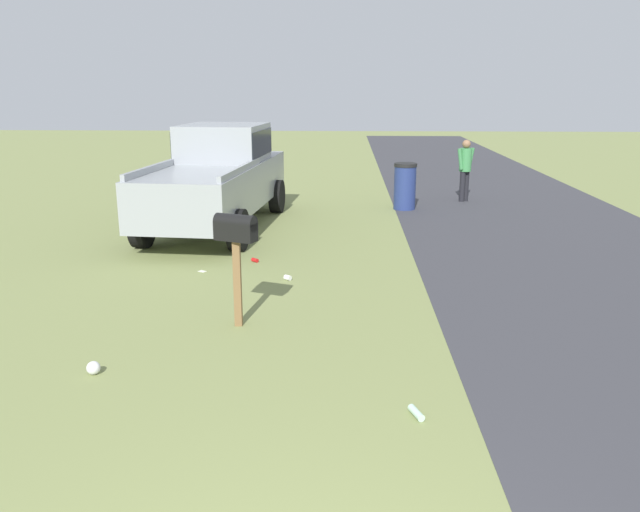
% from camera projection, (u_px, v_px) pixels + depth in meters
% --- Properties ---
extents(mailbox, '(0.37, 0.54, 1.41)m').
position_uv_depth(mailbox, '(236.00, 237.00, 7.69)').
color(mailbox, brown).
rests_on(mailbox, ground).
extents(pickup_truck, '(5.63, 2.44, 2.09)m').
position_uv_depth(pickup_truck, '(219.00, 174.00, 13.33)').
color(pickup_truck, '#93999E').
rests_on(pickup_truck, ground).
extents(trash_bin, '(0.54, 0.54, 1.10)m').
position_uv_depth(trash_bin, '(405.00, 186.00, 15.28)').
color(trash_bin, navy).
rests_on(trash_bin, ground).
extents(pedestrian, '(0.34, 0.48, 1.56)m').
position_uv_depth(pedestrian, '(465.00, 166.00, 16.24)').
color(pedestrian, black).
rests_on(pedestrian, ground).
extents(litter_bottle_midfield_a, '(0.23, 0.14, 0.07)m').
position_uv_depth(litter_bottle_midfield_a, '(416.00, 413.00, 5.78)').
color(litter_bottle_midfield_a, '#B2D8BF').
rests_on(litter_bottle_midfield_a, ground).
extents(litter_bag_near_hydrant, '(0.14, 0.14, 0.14)m').
position_uv_depth(litter_bag_near_hydrant, '(93.00, 368.00, 6.61)').
color(litter_bag_near_hydrant, silver).
rests_on(litter_bag_near_hydrant, ground).
extents(litter_cup_midfield_b, '(0.12, 0.13, 0.08)m').
position_uv_depth(litter_cup_midfield_b, '(288.00, 278.00, 9.81)').
color(litter_cup_midfield_b, white).
rests_on(litter_cup_midfield_b, ground).
extents(litter_wrapper_by_mailbox, '(0.14, 0.15, 0.01)m').
position_uv_depth(litter_wrapper_by_mailbox, '(202.00, 271.00, 10.28)').
color(litter_wrapper_by_mailbox, silver).
rests_on(litter_wrapper_by_mailbox, ground).
extents(litter_can_far_scatter, '(0.13, 0.13, 0.07)m').
position_uv_depth(litter_can_far_scatter, '(255.00, 260.00, 10.82)').
color(litter_can_far_scatter, red).
rests_on(litter_can_far_scatter, ground).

